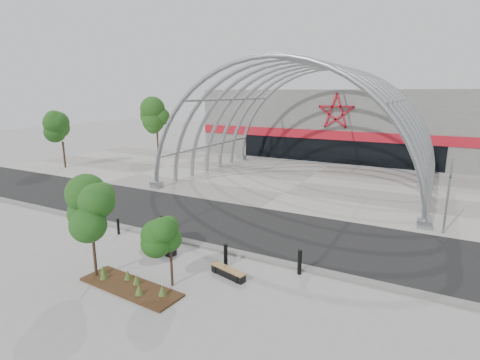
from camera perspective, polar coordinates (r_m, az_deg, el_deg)
The scene contains 19 objects.
ground at distance 19.85m, azimuth -5.57°, elevation -9.68°, with size 140.00×140.00×0.00m, color #989893.
road at distance 22.62m, azimuth -0.60°, elevation -6.66°, with size 140.00×7.00×0.02m, color black.
forecourt at distance 33.20m, azimuth 9.46°, elevation -0.33°, with size 60.00×17.00×0.04m, color gray.
kerb at distance 19.63m, azimuth -5.98°, elevation -9.76°, with size 60.00×0.50×0.12m, color slate.
arena_building at distance 49.78m, azimuth 16.48°, elevation 8.42°, with size 34.00×15.24×8.00m.
vault_canopy at distance 33.20m, azimuth 9.46°, elevation -0.34°, with size 20.80×15.80×20.36m.
planting_bed at distance 16.34m, azimuth -16.47°, elevation -15.04°, with size 4.67×1.72×0.48m.
signal_pole at distance 23.30m, azimuth 29.11°, elevation -2.04°, with size 0.16×0.61×4.29m.
street_tree_0 at distance 16.60m, azimuth -21.80°, elevation -4.87°, with size 1.72×1.72×3.92m.
street_tree_1 at distance 15.18m, azimuth -10.63°, elevation -7.83°, with size 1.36×1.36×3.21m.
bench_0 at distance 19.40m, azimuth -12.13°, elevation -9.72°, with size 2.36×1.12×0.48m.
bench_1 at distance 16.48m, azimuth -1.82°, elevation -13.93°, with size 1.85×0.84×0.38m.
bollard_0 at distance 21.94m, azimuth -18.06°, elevation -6.75°, with size 0.14×0.14×0.91m, color black.
bollard_1 at distance 21.48m, azimuth -11.86°, elevation -6.67°, with size 0.16×0.16×1.00m, color black.
bollard_2 at distance 20.28m, azimuth -9.83°, elevation -7.78°, with size 0.16×0.16×1.00m, color black.
bollard_3 at distance 17.17m, azimuth -2.20°, elevation -11.41°, with size 0.18×0.18×1.10m, color black.
bollard_4 at distance 16.72m, azimuth 9.08°, elevation -12.25°, with size 0.18×0.18×1.12m, color black.
bg_tree_0 at distance 46.48m, azimuth -12.61°, elevation 9.14°, with size 3.00×3.00×6.45m.
bg_tree_2 at distance 42.68m, azimuth -25.55°, elevation 6.79°, with size 2.55×2.55×5.38m.
Camera 1 is at (10.30, -15.11, 7.71)m, focal length 28.00 mm.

